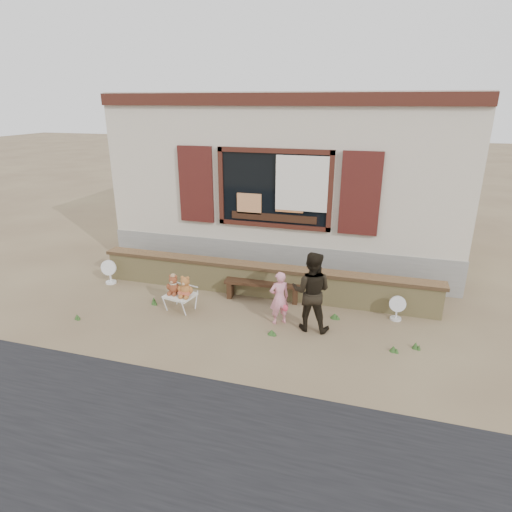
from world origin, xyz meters
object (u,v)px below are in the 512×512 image
(folding_chair, at_px, (180,296))
(adult, at_px, (311,291))
(teddy_bear_right, at_px, (186,286))
(child, at_px, (279,298))
(teddy_bear_left, at_px, (174,284))
(bench, at_px, (263,286))

(folding_chair, relative_size, adult, 0.42)
(teddy_bear_right, relative_size, child, 0.42)
(adult, bearing_deg, folding_chair, 0.73)
(folding_chair, bearing_deg, teddy_bear_right, 0.00)
(teddy_bear_left, xyz_separation_m, teddy_bear_right, (0.27, -0.05, 0.01))
(teddy_bear_left, relative_size, child, 0.39)
(child, bearing_deg, teddy_bear_right, -30.84)
(bench, height_order, folding_chair, bench)
(teddy_bear_left, relative_size, teddy_bear_right, 0.93)
(teddy_bear_left, distance_m, child, 2.08)
(folding_chair, xyz_separation_m, teddy_bear_right, (0.14, -0.03, 0.24))
(bench, height_order, adult, adult)
(bench, distance_m, teddy_bear_right, 1.58)
(folding_chair, bearing_deg, teddy_bear_left, 180.00)
(teddy_bear_left, bearing_deg, bench, 40.65)
(bench, distance_m, teddy_bear_left, 1.78)
(teddy_bear_right, bearing_deg, teddy_bear_left, -180.00)
(teddy_bear_left, xyz_separation_m, adult, (2.66, -0.03, 0.20))
(bench, distance_m, child, 1.06)
(child, bearing_deg, folding_chair, -31.74)
(child, xyz_separation_m, adult, (0.57, -0.03, 0.22))
(folding_chair, relative_size, child, 0.60)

